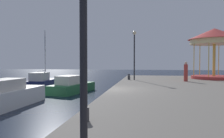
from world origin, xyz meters
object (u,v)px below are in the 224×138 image
(sailboat_navy, at_px, (42,81))
(bollard_north, at_px, (129,78))
(bollard_south, at_px, (129,76))
(bollard_center, at_px, (85,114))
(person_mid_promenade, at_px, (186,72))
(lamp_post_mid_promenade, at_px, (134,47))
(carousel, at_px, (214,41))
(motorboat_green, at_px, (72,86))

(sailboat_navy, distance_m, bollard_north, 8.77)
(sailboat_navy, bearing_deg, bollard_south, 22.19)
(bollard_center, bearing_deg, person_mid_promenade, 69.31)
(sailboat_navy, bearing_deg, lamp_post_mid_promenade, 3.02)
(carousel, height_order, bollard_center, carousel)
(lamp_post_mid_promenade, relative_size, person_mid_promenade, 2.68)
(person_mid_promenade, bearing_deg, bollard_south, 144.06)
(lamp_post_mid_promenade, distance_m, person_mid_promenade, 5.28)
(carousel, bearing_deg, bollard_center, -116.38)
(lamp_post_mid_promenade, relative_size, bollard_north, 11.82)
(carousel, bearing_deg, lamp_post_mid_promenade, -161.93)
(bollard_center, height_order, person_mid_promenade, person_mid_promenade)
(person_mid_promenade, bearing_deg, lamp_post_mid_promenade, 168.92)
(sailboat_navy, distance_m, carousel, 18.07)
(motorboat_green, height_order, carousel, carousel)
(lamp_post_mid_promenade, bearing_deg, bollard_north, 155.54)
(carousel, xyz_separation_m, person_mid_promenade, (-3.42, -3.54, -3.04))
(bollard_center, xyz_separation_m, person_mid_promenade, (5.33, 14.11, 0.62))
(lamp_post_mid_promenade, relative_size, bollard_center, 11.82)
(lamp_post_mid_promenade, bearing_deg, motorboat_green, -142.07)
(motorboat_green, bearing_deg, bollard_south, 58.37)
(lamp_post_mid_promenade, xyz_separation_m, bollard_center, (-0.69, -15.02, -2.99))
(bollard_south, relative_size, bollard_center, 1.00)
(sailboat_navy, distance_m, motorboat_green, 5.47)
(person_mid_promenade, bearing_deg, bollard_center, -110.69)
(bollard_south, distance_m, person_mid_promenade, 6.67)
(carousel, xyz_separation_m, bollard_north, (-8.60, -2.38, -3.67))
(lamp_post_mid_promenade, bearing_deg, carousel, 18.07)
(motorboat_green, distance_m, lamp_post_mid_promenade, 7.18)
(lamp_post_mid_promenade, height_order, bollard_north, lamp_post_mid_promenade)
(bollard_center, bearing_deg, lamp_post_mid_promenade, 87.35)
(motorboat_green, xyz_separation_m, carousel, (13.02, 6.50, 4.14))
(sailboat_navy, distance_m, bollard_south, 9.22)
(bollard_center, distance_m, person_mid_promenade, 15.10)
(bollard_south, bearing_deg, bollard_north, -85.76)
(bollard_south, distance_m, bollard_center, 18.01)
(motorboat_green, xyz_separation_m, bollard_south, (4.22, 6.86, 0.47))
(carousel, distance_m, bollard_south, 9.54)
(carousel, relative_size, lamp_post_mid_promenade, 1.11)
(motorboat_green, bearing_deg, sailboat_navy, 141.84)
(sailboat_navy, height_order, lamp_post_mid_promenade, sailboat_navy)
(sailboat_navy, bearing_deg, bollard_north, 4.80)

